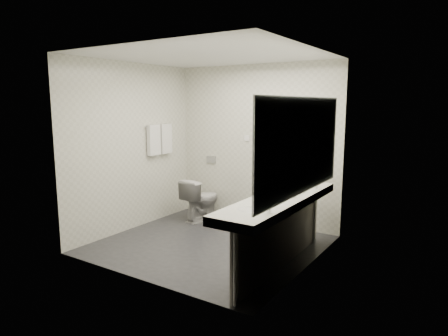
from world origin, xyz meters
The scene contains 32 objects.
floor centered at (0.00, 0.00, 0.00)m, with size 2.80×2.80×0.00m, color #27282C.
ceiling centered at (0.00, 0.00, 2.50)m, with size 2.80×2.80×0.00m, color silver.
wall_back centered at (0.00, 1.30, 1.25)m, with size 2.80×2.80×0.00m, color silver.
wall_front centered at (0.00, -1.30, 1.25)m, with size 2.80×2.80×0.00m, color silver.
wall_left centered at (-1.40, 0.00, 1.25)m, with size 2.60×2.60×0.00m, color silver.
wall_right centered at (1.40, 0.00, 1.25)m, with size 2.60×2.60×0.00m, color silver.
vanity_counter centered at (1.12, -0.20, 0.80)m, with size 0.55×2.20×0.10m, color white.
vanity_panel centered at (1.15, -0.20, 0.38)m, with size 0.03×2.15×0.75m, color gray.
vanity_post_near centered at (1.18, -1.24, 0.38)m, with size 0.06×0.06×0.75m, color silver.
vanity_post_far centered at (1.18, 0.84, 0.38)m, with size 0.06×0.06×0.75m, color silver.
mirror centered at (1.39, -0.20, 1.45)m, with size 0.02×2.20×1.05m, color #B2BCC6.
basin_near centered at (1.12, -0.85, 0.83)m, with size 0.40×0.31×0.05m, color white.
basin_far centered at (1.12, 0.45, 0.83)m, with size 0.40×0.31×0.05m, color white.
faucet_near centered at (1.32, -0.85, 0.92)m, with size 0.04×0.04×0.15m, color silver.
faucet_far centered at (1.32, 0.45, 0.92)m, with size 0.04×0.04×0.15m, color silver.
soap_bottle_a centered at (1.26, -0.13, 0.91)m, with size 0.05×0.05×0.11m, color silver.
soap_bottle_b centered at (1.19, -0.01, 0.90)m, with size 0.08×0.08×0.10m, color silver.
soap_bottle_c centered at (1.14, -0.20, 0.91)m, with size 0.05×0.05×0.12m, color silver.
glass_left centered at (1.20, 0.04, 0.90)m, with size 0.06×0.06×0.10m, color silver.
glass_right centered at (1.25, 0.17, 0.91)m, with size 0.07×0.07×0.12m, color silver.
toilet centered at (-0.77, 0.88, 0.35)m, with size 0.39×0.68×0.69m, color white.
flush_plate centered at (-0.85, 1.29, 0.95)m, with size 0.18×0.02×0.12m, color #B2B5BA.
pedal_bin centered at (-0.06, 0.96, 0.15)m, with size 0.21×0.21×0.29m, color #B2B5BA.
bin_lid centered at (-0.06, 0.96, 0.30)m, with size 0.21×0.21×0.01m, color #B2B5BA.
towel_rail centered at (-1.35, 0.55, 1.55)m, with size 0.02×0.02×0.62m, color silver.
towel_near centered at (-1.34, 0.41, 1.33)m, with size 0.07×0.24×0.48m, color white.
towel_far centered at (-1.34, 0.69, 1.33)m, with size 0.07×0.24×0.48m, color white.
dryer_cradle centered at (0.25, 1.27, 1.50)m, with size 0.10×0.04×0.14m, color #959499.
dryer_barrel centered at (0.25, 1.20, 1.53)m, with size 0.08×0.08×0.14m, color #959499.
dryer_cord centered at (0.25, 1.26, 1.25)m, with size 0.02×0.02×0.35m, color black.
switch_plate_a centered at (-0.15, 1.29, 1.35)m, with size 0.09×0.02×0.09m, color white.
switch_plate_b centered at (0.55, 1.29, 1.35)m, with size 0.09×0.02×0.09m, color white.
Camera 1 is at (2.98, -4.22, 1.90)m, focal length 31.76 mm.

